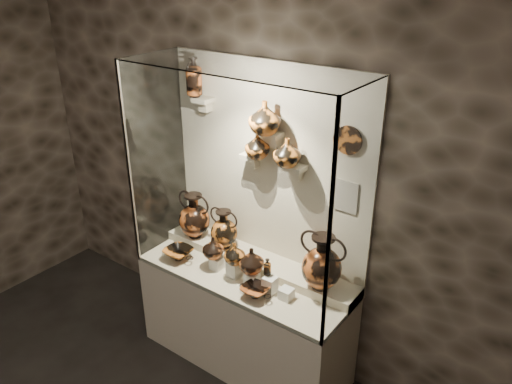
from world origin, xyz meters
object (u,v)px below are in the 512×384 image
amphora_mid (224,229)px  ovoid_vase_c (287,152)px  jug_b (235,253)px  ovoid_vase_a (258,145)px  lekythos_tall (194,75)px  amphora_right (322,262)px  lekythos_small (268,266)px  ovoid_vase_b (265,118)px  kylix_right (255,291)px  jug_a (213,248)px  kylix_left (179,253)px  amphora_left (194,215)px  jug_c (252,260)px

amphora_mid → ovoid_vase_c: size_ratio=1.62×
jug_b → ovoid_vase_a: 0.81m
ovoid_vase_a → amphora_mid: bearing=-179.2°
amphora_mid → lekythos_tall: (-0.31, 0.07, 1.17)m
amphora_right → lekythos_small: size_ratio=2.77×
ovoid_vase_b → jug_b: bearing=-99.7°
amphora_right → ovoid_vase_b: size_ratio=1.79×
lekythos_tall → ovoid_vase_b: bearing=12.1°
amphora_right → jug_b: (-0.62, -0.19, -0.06)m
lekythos_small → lekythos_tall: lekythos_tall is taller
kylix_right → ovoid_vase_c: size_ratio=1.27×
jug_a → lekythos_small: size_ratio=1.15×
amphora_right → ovoid_vase_b: bearing=-171.3°
amphora_right → kylix_left: 1.19m
kylix_left → ovoid_vase_b: ovoid_vase_b is taller
lekythos_tall → jug_a: bearing=-21.6°
jug_b → ovoid_vase_b: 1.02m
ovoid_vase_b → kylix_right: bearing=-53.0°
jug_a → kylix_left: size_ratio=0.60×
amphora_left → kylix_left: (0.06, -0.26, -0.21)m
jug_c → jug_b: bearing=-170.3°
amphora_right → jug_c: bearing=-147.3°
jug_a → kylix_right: 0.50m
jug_a → lekythos_tall: size_ratio=0.53×
kylix_left → jug_a: bearing=34.0°
amphora_left → jug_a: amphora_left is taller
ovoid_vase_b → ovoid_vase_c: bearing=15.6°
amphora_mid → jug_a: amphora_mid is taller
jug_a → ovoid_vase_c: bearing=42.3°
kylix_left → jug_c: bearing=30.2°
jug_c → ovoid_vase_a: bearing=113.9°
jug_b → ovoid_vase_c: 0.86m
lekythos_small → ovoid_vase_b: size_ratio=0.65×
jug_a → ovoid_vase_a: bearing=63.7°
jug_c → ovoid_vase_a: 0.84m
amphora_mid → jug_b: (0.28, -0.21, -0.02)m
lekythos_tall → jug_c: bearing=-4.0°
amphora_right → kylix_right: amphora_right is taller
amphora_right → amphora_mid: bearing=-167.0°
amphora_right → kylix_right: size_ratio=1.64×
amphora_left → ovoid_vase_a: (0.59, 0.06, 0.72)m
jug_b → lekythos_tall: size_ratio=0.52×
jug_a → ovoid_vase_c: size_ratio=0.86×
jug_b → kylix_right: (0.26, -0.10, -0.16)m
jug_a → kylix_left: jug_a is taller
jug_c → kylix_right: jug_c is taller
amphora_left → jug_b: bearing=-41.7°
jug_c → ovoid_vase_c: size_ratio=0.98×
jug_a → jug_b: jug_b is taller
ovoid_vase_a → lekythos_tall: bearing=168.8°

